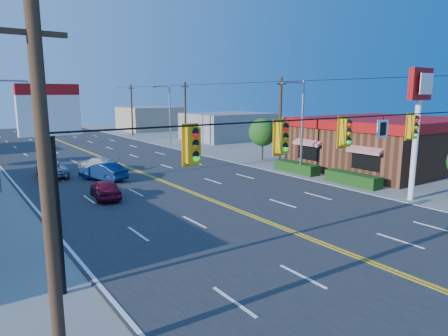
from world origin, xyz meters
TOP-DOWN VIEW (x-y plane):
  - ground at (0.00, 0.00)m, footprint 160.00×160.00m
  - road at (0.00, 20.00)m, footprint 20.00×120.00m
  - signal_span at (-0.12, 0.00)m, footprint 24.32×0.34m
  - kfc at (19.90, 12.00)m, footprint 16.30×12.40m
  - kfc_pylon at (11.00, 4.00)m, footprint 2.20×0.36m
  - pizza_hut_sign at (-11.00, 4.00)m, footprint 1.90×0.30m
  - streetlight_se at (10.79, 14.00)m, footprint 2.55×0.25m
  - streetlight_ne at (10.79, 38.00)m, footprint 2.55×0.25m
  - utility_pole_near at (12.20, 18.00)m, footprint 0.28×0.28m
  - utility_pole_mid at (12.20, 36.00)m, footprint 0.28×0.28m
  - utility_pole_far at (12.20, 54.00)m, footprint 0.28×0.28m
  - tree_kfc_rear at (13.50, 22.00)m, footprint 2.94×2.94m
  - bld_east_mid at (22.00, 40.00)m, footprint 12.00×10.00m
  - bld_east_far at (19.00, 62.00)m, footprint 10.00×10.00m
  - car_magenta at (-5.49, 15.71)m, footprint 2.03×3.99m
  - car_blue at (-3.75, 21.40)m, footprint 3.05×4.52m
  - car_white at (-2.74, 25.91)m, footprint 3.19×4.50m
  - car_silver at (-6.78, 25.23)m, footprint 2.72×5.01m

SIDE VIEW (x-z plane):
  - ground at x=0.00m, z-range 0.00..0.00m
  - road at x=0.00m, z-range 0.00..0.06m
  - car_white at x=-2.74m, z-range 0.00..1.21m
  - car_magenta at x=-5.49m, z-range 0.00..1.30m
  - car_silver at x=-6.78m, z-range 0.00..1.33m
  - car_blue at x=-3.75m, z-range 0.00..1.41m
  - bld_east_mid at x=22.00m, z-range 0.00..4.00m
  - bld_east_far at x=19.00m, z-range 0.00..4.40m
  - kfc at x=19.90m, z-range 0.03..4.73m
  - tree_kfc_rear at x=13.50m, z-range 0.73..5.14m
  - utility_pole_near at x=12.20m, z-range 0.00..8.40m
  - utility_pole_mid at x=12.20m, z-range 0.00..8.40m
  - utility_pole_far at x=12.20m, z-range 0.00..8.40m
  - streetlight_se at x=10.79m, z-range 0.51..8.51m
  - streetlight_ne at x=10.79m, z-range 0.51..8.51m
  - signal_span at x=-0.12m, z-range 0.39..9.39m
  - pizza_hut_sign at x=-11.00m, z-range 1.76..8.61m
  - kfc_pylon at x=11.00m, z-range 1.79..10.29m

